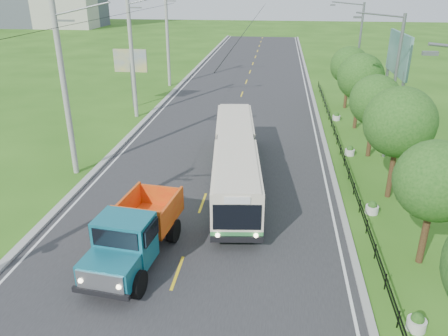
% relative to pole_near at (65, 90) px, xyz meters
% --- Properties ---
extents(ground, '(240.00, 240.00, 0.00)m').
position_rel_pole_near_xyz_m(ground, '(8.26, -9.00, -5.09)').
color(ground, '#2B5B15').
rests_on(ground, ground).
extents(road, '(14.00, 120.00, 0.02)m').
position_rel_pole_near_xyz_m(road, '(8.26, 11.00, -5.08)').
color(road, '#28282B').
rests_on(road, ground).
extents(curb_left, '(0.40, 120.00, 0.15)m').
position_rel_pole_near_xyz_m(curb_left, '(1.06, 11.00, -5.02)').
color(curb_left, '#9E9E99').
rests_on(curb_left, ground).
extents(curb_right, '(0.30, 120.00, 0.10)m').
position_rel_pole_near_xyz_m(curb_right, '(15.41, 11.00, -5.04)').
color(curb_right, '#9E9E99').
rests_on(curb_right, ground).
extents(edge_line_left, '(0.12, 120.00, 0.00)m').
position_rel_pole_near_xyz_m(edge_line_left, '(1.61, 11.00, -5.07)').
color(edge_line_left, silver).
rests_on(edge_line_left, road).
extents(edge_line_right, '(0.12, 120.00, 0.00)m').
position_rel_pole_near_xyz_m(edge_line_right, '(14.91, 11.00, -5.07)').
color(edge_line_right, silver).
rests_on(edge_line_right, road).
extents(centre_dash, '(0.12, 2.20, 0.00)m').
position_rel_pole_near_xyz_m(centre_dash, '(8.26, -9.00, -5.07)').
color(centre_dash, yellow).
rests_on(centre_dash, road).
extents(railing_right, '(0.04, 40.00, 0.60)m').
position_rel_pole_near_xyz_m(railing_right, '(16.26, 5.00, -4.79)').
color(railing_right, black).
rests_on(railing_right, ground).
extents(pole_near, '(3.51, 0.32, 10.00)m').
position_rel_pole_near_xyz_m(pole_near, '(0.00, 0.00, 0.00)').
color(pole_near, gray).
rests_on(pole_near, ground).
extents(pole_mid, '(3.51, 0.32, 10.00)m').
position_rel_pole_near_xyz_m(pole_mid, '(0.00, 12.00, 0.00)').
color(pole_mid, gray).
rests_on(pole_mid, ground).
extents(pole_far, '(3.51, 0.32, 10.00)m').
position_rel_pole_near_xyz_m(pole_far, '(0.00, 24.00, 0.00)').
color(pole_far, gray).
rests_on(pole_far, ground).
extents(tree_second, '(3.18, 3.26, 5.30)m').
position_rel_pole_near_xyz_m(tree_second, '(18.12, -6.86, -1.57)').
color(tree_second, '#382314').
rests_on(tree_second, ground).
extents(tree_third, '(3.60, 3.62, 6.00)m').
position_rel_pole_near_xyz_m(tree_third, '(18.12, -0.86, -1.11)').
color(tree_third, '#382314').
rests_on(tree_third, ground).
extents(tree_fourth, '(3.24, 3.31, 5.40)m').
position_rel_pole_near_xyz_m(tree_fourth, '(18.12, 5.14, -1.51)').
color(tree_fourth, '#382314').
rests_on(tree_fourth, ground).
extents(tree_fifth, '(3.48, 3.52, 5.80)m').
position_rel_pole_near_xyz_m(tree_fifth, '(18.12, 11.14, -1.24)').
color(tree_fifth, '#382314').
rests_on(tree_fifth, ground).
extents(tree_back, '(3.30, 3.36, 5.50)m').
position_rel_pole_near_xyz_m(tree_back, '(18.12, 17.14, -1.44)').
color(tree_back, '#382314').
rests_on(tree_back, ground).
extents(streetlight_mid, '(3.02, 0.20, 9.07)m').
position_rel_pole_near_xyz_m(streetlight_mid, '(18.90, 5.00, -0.19)').
color(streetlight_mid, slate).
rests_on(streetlight_mid, ground).
extents(streetlight_far, '(3.02, 0.20, 9.07)m').
position_rel_pole_near_xyz_m(streetlight_far, '(18.90, 19.00, -0.19)').
color(streetlight_far, slate).
rests_on(streetlight_far, ground).
extents(planter_front, '(0.64, 0.64, 0.67)m').
position_rel_pole_near_xyz_m(planter_front, '(16.86, -11.00, -4.81)').
color(planter_front, silver).
rests_on(planter_front, ground).
extents(planter_near, '(0.64, 0.64, 0.67)m').
position_rel_pole_near_xyz_m(planter_near, '(16.86, -3.00, -4.81)').
color(planter_near, silver).
rests_on(planter_near, ground).
extents(planter_mid, '(0.64, 0.64, 0.67)m').
position_rel_pole_near_xyz_m(planter_mid, '(16.86, 5.00, -4.81)').
color(planter_mid, silver).
rests_on(planter_mid, ground).
extents(planter_far, '(0.64, 0.64, 0.67)m').
position_rel_pole_near_xyz_m(planter_far, '(16.86, 13.00, -4.81)').
color(planter_far, silver).
rests_on(planter_far, ground).
extents(billboard_left, '(3.00, 0.20, 5.20)m').
position_rel_pole_near_xyz_m(billboard_left, '(-1.24, 15.00, -1.23)').
color(billboard_left, slate).
rests_on(billboard_left, ground).
extents(billboard_right, '(0.24, 6.00, 7.30)m').
position_rel_pole_near_xyz_m(billboard_right, '(20.56, 11.00, 0.25)').
color(billboard_right, slate).
rests_on(billboard_right, ground).
extents(bus, '(3.78, 14.18, 2.71)m').
position_rel_pole_near_xyz_m(bus, '(9.69, -0.25, -3.47)').
color(bus, '#327E3F').
rests_on(bus, ground).
extents(dump_truck, '(2.89, 6.11, 2.48)m').
position_rel_pole_near_xyz_m(dump_truck, '(6.40, -8.35, -3.69)').
color(dump_truck, '#136174').
rests_on(dump_truck, ground).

